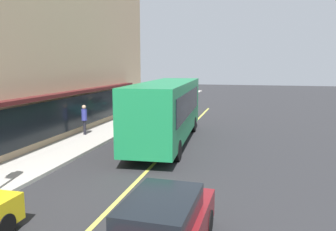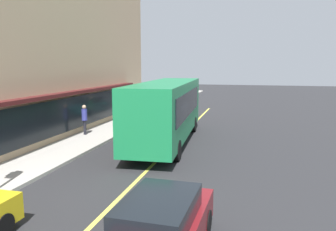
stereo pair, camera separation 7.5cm
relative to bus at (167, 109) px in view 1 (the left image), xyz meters
name	(u,v)px [view 1 (the left image)]	position (x,y,z in m)	size (l,w,h in m)	color
ground	(166,152)	(-2.04, -0.42, -1.99)	(120.00, 120.00, 0.00)	#28282B
sidewalk	(76,145)	(-2.04, 4.72, -1.91)	(80.00, 2.71, 0.15)	#B2ADA3
lane_centre_stripe	(166,152)	(-2.04, -0.42, -1.98)	(36.00, 0.16, 0.01)	#D8D14C
storefront_building	(4,51)	(-0.07, 10.50, 3.34)	(27.11, 9.48, 10.66)	tan
bus	(167,109)	(0.00, 0.00, 0.00)	(11.25, 3.14, 3.50)	#197F47
car_maroon	(162,228)	(-11.37, -2.71, -1.24)	(4.36, 1.98, 1.52)	maroon
car_teal	(169,108)	(9.51, 2.17, -1.24)	(4.40, 2.05, 1.52)	#14666B
pedestrian_mid_block	(129,107)	(5.60, 4.42, -0.72)	(0.34, 0.34, 1.84)	black
pedestrian_by_curb	(84,117)	(0.31, 5.37, -0.71)	(0.34, 0.34, 1.86)	black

